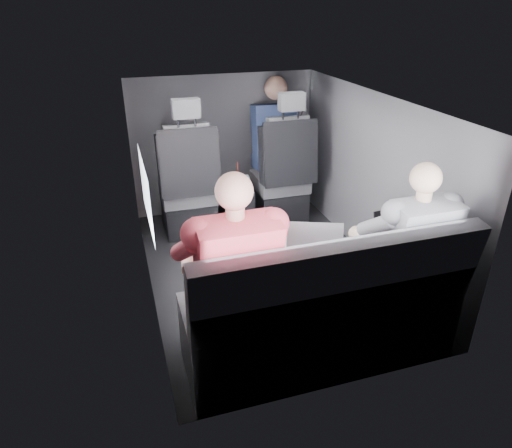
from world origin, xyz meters
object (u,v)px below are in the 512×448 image
object	(u,v)px
center_console	(236,205)
passenger_rear_right	(402,249)
water_bottle	(247,184)
laptop_white	(212,258)
soda_cup	(238,184)
passenger_rear_left	(231,274)
front_seat_right	(282,182)
rear_bench	(322,317)
laptop_black	(388,230)
laptop_silver	(308,245)
passenger_front_right	(275,137)
front_seat_left	(189,192)

from	to	relation	value
center_console	passenger_rear_right	bearing A→B (deg)	-73.55
water_bottle	laptop_white	bearing A→B (deg)	-113.49
soda_cup	passenger_rear_left	bearing A→B (deg)	-106.44
front_seat_right	rear_bench	world-z (taller)	front_seat_right
laptop_white	laptop_black	size ratio (longest dim) A/B	0.89
rear_bench	laptop_silver	distance (m)	0.43
laptop_silver	laptop_black	size ratio (longest dim) A/B	1.15
laptop_silver	passenger_front_right	bearing A→B (deg)	76.52
rear_bench	soda_cup	bearing A→B (deg)	90.39
passenger_rear_left	passenger_front_right	bearing A→B (deg)	64.65
front_seat_left	passenger_rear_right	bearing A→B (deg)	-61.15
front_seat_left	laptop_white	size ratio (longest dim) A/B	4.11
water_bottle	laptop_silver	bearing A→B (deg)	-91.83
passenger_front_right	laptop_black	bearing A→B (deg)	-86.24
center_console	laptop_white	distance (m)	1.78
laptop_black	laptop_silver	bearing A→B (deg)	-177.92
laptop_silver	passenger_front_right	distance (m)	1.93
front_seat_right	laptop_white	xyz separation A→B (m)	(-1.02, -1.59, 0.23)
passenger_rear_right	front_seat_left	bearing A→B (deg)	118.85
front_seat_right	soda_cup	bearing A→B (deg)	-167.55
front_seat_left	passenger_front_right	world-z (taller)	passenger_front_right
soda_cup	passenger_front_right	xyz separation A→B (m)	(0.48, 0.36, 0.29)
front_seat_left	passenger_rear_right	size ratio (longest dim) A/B	1.06
laptop_white	laptop_silver	world-z (taller)	laptop_silver
soda_cup	laptop_black	xyz separation A→B (m)	(0.60, -1.49, 0.16)
laptop_black	passenger_rear_right	distance (m)	0.22
water_bottle	front_seat_right	bearing A→B (deg)	18.55
center_console	laptop_black	xyz separation A→B (m)	(0.58, -1.63, 0.43)
front_seat_left	passenger_front_right	bearing A→B (deg)	15.77
front_seat_right	water_bottle	bearing A→B (deg)	-161.45
soda_cup	rear_bench	bearing A→B (deg)	-89.61
water_bottle	passenger_rear_right	bearing A→B (deg)	-73.95
soda_cup	passenger_rear_right	size ratio (longest dim) A/B	0.23
center_console	passenger_rear_left	distance (m)	1.97
soda_cup	passenger_rear_left	xyz separation A→B (m)	(-0.50, -1.71, 0.17)
passenger_rear_right	center_console	bearing A→B (deg)	106.45
laptop_white	laptop_black	world-z (taller)	laptop_black
center_console	rear_bench	world-z (taller)	rear_bench
passenger_rear_left	water_bottle	bearing A→B (deg)	70.98
front_seat_right	passenger_rear_left	distance (m)	2.06
rear_bench	passenger_rear_left	world-z (taller)	passenger_rear_left
passenger_front_right	laptop_white	bearing A→B (deg)	-119.25
laptop_black	passenger_front_right	world-z (taller)	passenger_front_right
laptop_black	passenger_rear_right	xyz separation A→B (m)	(-0.04, -0.22, -0.01)
front_seat_left	laptop_silver	bearing A→B (deg)	-73.89
soda_cup	laptop_black	world-z (taller)	laptop_black
laptop_silver	passenger_rear_left	world-z (taller)	passenger_rear_left
soda_cup	laptop_white	xyz separation A→B (m)	(-0.56, -1.49, 0.16)
front_seat_right	passenger_front_right	bearing A→B (deg)	87.09
front_seat_right	water_bottle	xyz separation A→B (m)	(-0.39, -0.13, 0.07)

